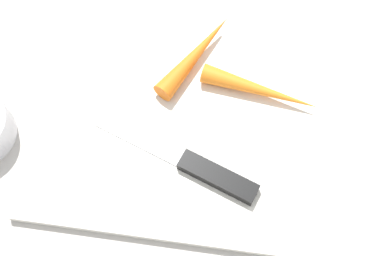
{
  "coord_description": "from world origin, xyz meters",
  "views": [
    {
      "loc": [
        0.03,
        -0.22,
        0.52
      ],
      "look_at": [
        0.0,
        0.0,
        0.01
      ],
      "focal_mm": 45.07,
      "sensor_mm": 36.0,
      "label": 1
    }
  ],
  "objects_px": {
    "cutting_board": "(192,130)",
    "carrot_long": "(260,90)",
    "knife": "(207,172)",
    "carrot_short": "(196,55)"
  },
  "relations": [
    {
      "from": "cutting_board",
      "to": "carrot_long",
      "type": "xyz_separation_m",
      "value": [
        0.07,
        0.05,
        0.02
      ]
    },
    {
      "from": "cutting_board",
      "to": "knife",
      "type": "height_order",
      "value": "knife"
    },
    {
      "from": "knife",
      "to": "carrot_long",
      "type": "distance_m",
      "value": 0.12
    },
    {
      "from": "knife",
      "to": "carrot_short",
      "type": "height_order",
      "value": "carrot_short"
    },
    {
      "from": "carrot_short",
      "to": "carrot_long",
      "type": "distance_m",
      "value": 0.09
    },
    {
      "from": "cutting_board",
      "to": "carrot_short",
      "type": "height_order",
      "value": "carrot_short"
    },
    {
      "from": "knife",
      "to": "carrot_long",
      "type": "height_order",
      "value": "carrot_long"
    },
    {
      "from": "cutting_board",
      "to": "carrot_long",
      "type": "bearing_deg",
      "value": 36.48
    },
    {
      "from": "cutting_board",
      "to": "knife",
      "type": "relative_size",
      "value": 1.85
    },
    {
      "from": "cutting_board",
      "to": "carrot_short",
      "type": "xyz_separation_m",
      "value": [
        -0.01,
        0.09,
        0.02
      ]
    }
  ]
}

